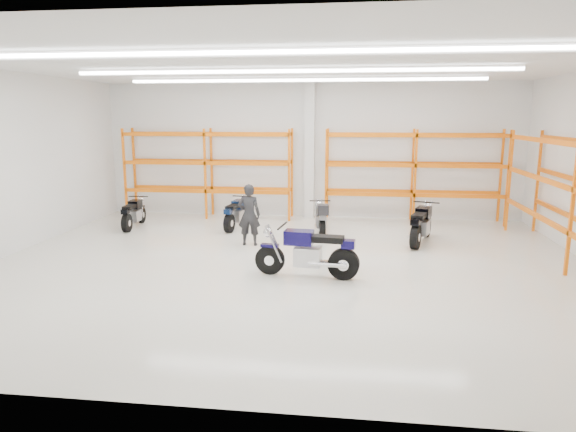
# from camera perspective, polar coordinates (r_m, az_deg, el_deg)

# --- Properties ---
(ground) EXTENTS (14.00, 14.00, 0.00)m
(ground) POSITION_cam_1_polar(r_m,az_deg,el_deg) (11.95, -0.02, -5.50)
(ground) COLOR beige
(ground) RESTS_ON ground
(room_shell) EXTENTS (14.02, 12.02, 4.51)m
(room_shell) POSITION_cam_1_polar(r_m,az_deg,el_deg) (11.48, -0.00, 10.44)
(room_shell) COLOR silver
(room_shell) RESTS_ON ground
(motorcycle_main) EXTENTS (2.27, 0.75, 1.12)m
(motorcycle_main) POSITION_cam_1_polar(r_m,az_deg,el_deg) (10.98, 2.59, -4.18)
(motorcycle_main) COLOR black
(motorcycle_main) RESTS_ON ground
(motorcycle_back_a) EXTENTS (0.62, 1.87, 0.92)m
(motorcycle_back_a) POSITION_cam_1_polar(r_m,az_deg,el_deg) (16.48, -16.82, 0.19)
(motorcycle_back_a) COLOR black
(motorcycle_back_a) RESTS_ON ground
(motorcycle_back_b) EXTENTS (0.67, 1.91, 0.94)m
(motorcycle_back_b) POSITION_cam_1_polar(r_m,az_deg,el_deg) (15.80, -5.77, 0.18)
(motorcycle_back_b) COLOR black
(motorcycle_back_b) RESTS_ON ground
(motorcycle_back_c) EXTENTS (0.65, 1.96, 1.01)m
(motorcycle_back_c) POSITION_cam_1_polar(r_m,az_deg,el_deg) (14.87, 3.69, -0.30)
(motorcycle_back_c) COLOR black
(motorcycle_back_c) RESTS_ON ground
(motorcycle_back_d) EXTENTS (0.97, 2.09, 1.06)m
(motorcycle_back_d) POSITION_cam_1_polar(r_m,az_deg,el_deg) (14.31, 14.56, -1.03)
(motorcycle_back_d) COLOR black
(motorcycle_back_d) RESTS_ON ground
(standing_man) EXTENTS (0.62, 0.42, 1.65)m
(standing_man) POSITION_cam_1_polar(r_m,az_deg,el_deg) (13.65, -4.35, 0.13)
(standing_man) COLOR black
(standing_man) RESTS_ON ground
(structural_column) EXTENTS (0.32, 0.32, 4.50)m
(structural_column) POSITION_cam_1_polar(r_m,az_deg,el_deg) (17.28, 2.42, 7.22)
(structural_column) COLOR white
(structural_column) RESTS_ON ground
(pallet_racking_back_left) EXTENTS (5.67, 0.87, 3.00)m
(pallet_racking_back_left) POSITION_cam_1_polar(r_m,az_deg,el_deg) (17.60, -8.84, 5.65)
(pallet_racking_back_left) COLOR orange
(pallet_racking_back_left) RESTS_ON ground
(pallet_racking_back_right) EXTENTS (5.67, 0.87, 3.00)m
(pallet_racking_back_right) POSITION_cam_1_polar(r_m,az_deg,el_deg) (17.04, 13.83, 5.29)
(pallet_racking_back_right) COLOR orange
(pallet_racking_back_right) RESTS_ON ground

